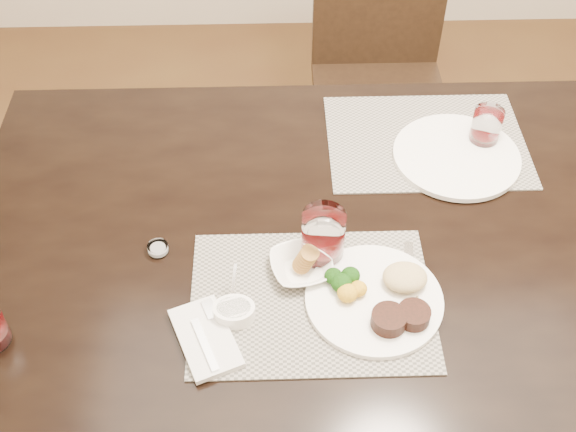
{
  "coord_description": "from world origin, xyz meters",
  "views": [
    {
      "loc": [
        -0.35,
        -1.0,
        1.86
      ],
      "look_at": [
        -0.32,
        -0.02,
        0.82
      ],
      "focal_mm": 45.0,
      "sensor_mm": 36.0,
      "label": 1
    }
  ],
  "objects_px": {
    "far_plate": "(456,156)",
    "cracker_bowl": "(301,266)",
    "wine_glass_near": "(323,238)",
    "dinner_plate": "(381,297)",
    "steak_knife": "(417,299)",
    "chair_far": "(379,65)"
  },
  "relations": [
    {
      "from": "far_plate",
      "to": "cracker_bowl",
      "type": "bearing_deg",
      "value": -138.97
    },
    {
      "from": "cracker_bowl",
      "to": "wine_glass_near",
      "type": "height_order",
      "value": "wine_glass_near"
    },
    {
      "from": "dinner_plate",
      "to": "wine_glass_near",
      "type": "height_order",
      "value": "wine_glass_near"
    },
    {
      "from": "steak_knife",
      "to": "cracker_bowl",
      "type": "relative_size",
      "value": 1.51
    },
    {
      "from": "chair_far",
      "to": "steak_knife",
      "type": "height_order",
      "value": "chair_far"
    },
    {
      "from": "steak_knife",
      "to": "cracker_bowl",
      "type": "height_order",
      "value": "cracker_bowl"
    },
    {
      "from": "dinner_plate",
      "to": "cracker_bowl",
      "type": "distance_m",
      "value": 0.17
    },
    {
      "from": "chair_far",
      "to": "wine_glass_near",
      "type": "xyz_separation_m",
      "value": [
        -0.25,
        -1.0,
        0.3
      ]
    },
    {
      "from": "far_plate",
      "to": "steak_knife",
      "type": "bearing_deg",
      "value": -110.82
    },
    {
      "from": "chair_far",
      "to": "steak_knife",
      "type": "relative_size",
      "value": 4.13
    },
    {
      "from": "chair_far",
      "to": "cracker_bowl",
      "type": "distance_m",
      "value": 1.12
    },
    {
      "from": "dinner_plate",
      "to": "far_plate",
      "type": "xyz_separation_m",
      "value": [
        0.22,
        0.4,
        -0.01
      ]
    },
    {
      "from": "cracker_bowl",
      "to": "far_plate",
      "type": "xyz_separation_m",
      "value": [
        0.37,
        0.32,
        -0.01
      ]
    },
    {
      "from": "dinner_plate",
      "to": "wine_glass_near",
      "type": "distance_m",
      "value": 0.16
    },
    {
      "from": "chair_far",
      "to": "wine_glass_near",
      "type": "height_order",
      "value": "chair_far"
    },
    {
      "from": "steak_knife",
      "to": "cracker_bowl",
      "type": "bearing_deg",
      "value": 165.13
    },
    {
      "from": "steak_knife",
      "to": "dinner_plate",
      "type": "bearing_deg",
      "value": -172.85
    },
    {
      "from": "dinner_plate",
      "to": "steak_knife",
      "type": "relative_size",
      "value": 1.2
    },
    {
      "from": "cracker_bowl",
      "to": "far_plate",
      "type": "height_order",
      "value": "cracker_bowl"
    },
    {
      "from": "dinner_plate",
      "to": "far_plate",
      "type": "distance_m",
      "value": 0.46
    },
    {
      "from": "cracker_bowl",
      "to": "far_plate",
      "type": "distance_m",
      "value": 0.49
    },
    {
      "from": "wine_glass_near",
      "to": "chair_far",
      "type": "bearing_deg",
      "value": 75.86
    }
  ]
}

